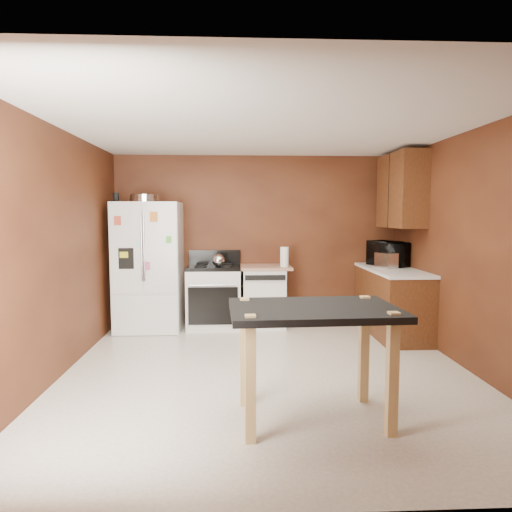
{
  "coord_description": "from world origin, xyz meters",
  "views": [
    {
      "loc": [
        -0.34,
        -4.59,
        1.63
      ],
      "look_at": [
        -0.09,
        0.85,
        1.13
      ],
      "focal_mm": 32.0,
      "sensor_mm": 36.0,
      "label": 1
    }
  ],
  "objects": [
    {
      "name": "floor",
      "position": [
        0.0,
        0.0,
        0.0
      ],
      "size": [
        4.5,
        4.5,
        0.0
      ],
      "primitive_type": "plane",
      "color": "white",
      "rests_on": "ground"
    },
    {
      "name": "ceiling",
      "position": [
        0.0,
        0.0,
        2.5
      ],
      "size": [
        4.5,
        4.5,
        0.0
      ],
      "primitive_type": "plane",
      "rotation": [
        3.14,
        0.0,
        0.0
      ],
      "color": "white",
      "rests_on": "ground"
    },
    {
      "name": "wall_back",
      "position": [
        0.0,
        2.25,
        1.25
      ],
      "size": [
        4.2,
        0.0,
        4.2
      ],
      "primitive_type": "plane",
      "rotation": [
        1.57,
        0.0,
        0.0
      ],
      "color": "#5C2E18",
      "rests_on": "ground"
    },
    {
      "name": "wall_front",
      "position": [
        0.0,
        -2.25,
        1.25
      ],
      "size": [
        4.2,
        0.0,
        4.2
      ],
      "primitive_type": "plane",
      "rotation": [
        -1.57,
        0.0,
        0.0
      ],
      "color": "#5C2E18",
      "rests_on": "ground"
    },
    {
      "name": "wall_left",
      "position": [
        -2.1,
        0.0,
        1.25
      ],
      "size": [
        0.0,
        4.5,
        4.5
      ],
      "primitive_type": "plane",
      "rotation": [
        1.57,
        0.0,
        1.57
      ],
      "color": "#5C2E18",
      "rests_on": "ground"
    },
    {
      "name": "wall_right",
      "position": [
        2.1,
        0.0,
        1.25
      ],
      "size": [
        0.0,
        4.5,
        4.5
      ],
      "primitive_type": "plane",
      "rotation": [
        1.57,
        0.0,
        -1.57
      ],
      "color": "#5C2E18",
      "rests_on": "ground"
    },
    {
      "name": "roasting_pan",
      "position": [
        -1.58,
        1.86,
        1.85
      ],
      "size": [
        0.41,
        0.41,
        0.1
      ],
      "primitive_type": "cylinder",
      "color": "silver",
      "rests_on": "refrigerator"
    },
    {
      "name": "pen_cup",
      "position": [
        -1.96,
        1.77,
        1.86
      ],
      "size": [
        0.08,
        0.08,
        0.13
      ],
      "primitive_type": "cylinder",
      "color": "black",
      "rests_on": "refrigerator"
    },
    {
      "name": "kettle",
      "position": [
        -0.57,
        1.76,
        0.99
      ],
      "size": [
        0.18,
        0.18,
        0.18
      ],
      "primitive_type": "sphere",
      "color": "silver",
      "rests_on": "gas_range"
    },
    {
      "name": "paper_towel",
      "position": [
        0.37,
        1.84,
        1.03
      ],
      "size": [
        0.13,
        0.13,
        0.28
      ],
      "primitive_type": "cylinder",
      "rotation": [
        0.0,
        0.0,
        0.07
      ],
      "color": "white",
      "rests_on": "dishwasher"
    },
    {
      "name": "green_canister",
      "position": [
        0.39,
        2.03,
        0.95
      ],
      "size": [
        0.14,
        0.14,
        0.12
      ],
      "primitive_type": "cylinder",
      "rotation": [
        0.0,
        0.0,
        -0.41
      ],
      "color": "green",
      "rests_on": "dishwasher"
    },
    {
      "name": "toaster",
      "position": [
        1.73,
        1.51,
        1.0
      ],
      "size": [
        0.27,
        0.33,
        0.21
      ],
      "primitive_type": "cube",
      "rotation": [
        0.0,
        0.0,
        0.38
      ],
      "color": "silver",
      "rests_on": "right_cabinets"
    },
    {
      "name": "microwave",
      "position": [
        1.84,
        1.77,
        1.06
      ],
      "size": [
        0.59,
        0.68,
        0.32
      ],
      "primitive_type": "imported",
      "rotation": [
        0.0,
        0.0,
        1.99
      ],
      "color": "black",
      "rests_on": "right_cabinets"
    },
    {
      "name": "refrigerator",
      "position": [
        -1.55,
        1.86,
        0.9
      ],
      "size": [
        0.9,
        0.8,
        1.8
      ],
      "color": "white",
      "rests_on": "ground"
    },
    {
      "name": "gas_range",
      "position": [
        -0.64,
        1.92,
        0.46
      ],
      "size": [
        0.76,
        0.68,
        1.1
      ],
      "color": "white",
      "rests_on": "ground"
    },
    {
      "name": "dishwasher",
      "position": [
        0.08,
        1.95,
        0.45
      ],
      "size": [
        0.78,
        0.63,
        0.89
      ],
      "color": "white",
      "rests_on": "ground"
    },
    {
      "name": "right_cabinets",
      "position": [
        1.84,
        1.48,
        0.91
      ],
      "size": [
        0.63,
        1.58,
        2.45
      ],
      "color": "brown",
      "rests_on": "ground"
    },
    {
      "name": "island",
      "position": [
        0.27,
        -1.1,
        0.78
      ],
      "size": [
        1.33,
        0.92,
        0.93
      ],
      "color": "black",
      "rests_on": "ground"
    }
  ]
}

